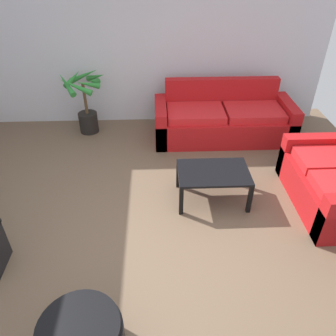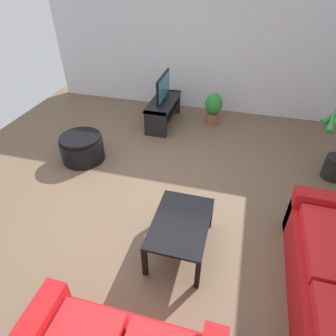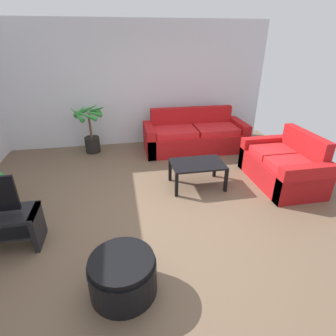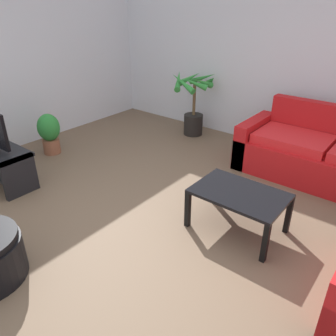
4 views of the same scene
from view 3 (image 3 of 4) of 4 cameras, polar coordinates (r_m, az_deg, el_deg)
The scene contains 7 objects.
ground_plane at distance 3.99m, azimuth -1.97°, elevation -9.37°, with size 6.60×6.60×0.00m, color brown.
wall_back at distance 6.30m, azimuth -6.59°, elevation 17.22°, with size 6.00×0.06×2.70m, color silver.
couch_main at distance 6.08m, azimuth 5.76°, elevation 6.73°, with size 2.26×0.90×0.90m.
couch_loveseat at distance 5.04m, azimuth 23.51°, elevation 0.27°, with size 0.90×1.46×0.90m.
coffee_table at distance 4.49m, azimuth 6.36°, elevation 0.39°, with size 0.89×0.59×0.43m.
potted_palm at distance 6.06m, azimuth -16.38°, elevation 7.99°, with size 0.82×0.80×1.06m.
ottoman at distance 2.86m, azimuth -9.71°, elevation -21.84°, with size 0.68×0.68×0.42m.
Camera 3 is at (-0.47, -3.21, 2.32)m, focal length 28.24 mm.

